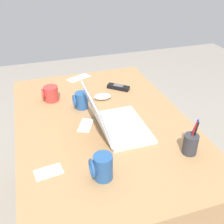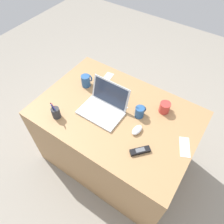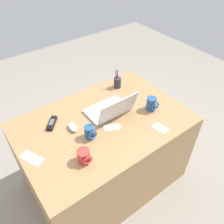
# 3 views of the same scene
# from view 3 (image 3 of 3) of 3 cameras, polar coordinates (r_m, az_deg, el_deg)

# --- Properties ---
(ground_plane) EXTENTS (6.00, 6.00, 0.00)m
(ground_plane) POSITION_cam_3_polar(r_m,az_deg,el_deg) (2.33, -1.72, -15.90)
(ground_plane) COLOR gray
(desk) EXTENTS (1.29, 0.88, 0.75)m
(desk) POSITION_cam_3_polar(r_m,az_deg,el_deg) (2.02, -1.94, -10.09)
(desk) COLOR #A87C4F
(desk) RESTS_ON ground
(laptop) EXTENTS (0.34, 0.28, 0.21)m
(laptop) POSITION_cam_3_polar(r_m,az_deg,el_deg) (1.78, -0.39, 0.66)
(laptop) COLOR silver
(laptop) RESTS_ON desk
(computer_mouse) EXTENTS (0.07, 0.11, 0.04)m
(computer_mouse) POSITION_cam_3_polar(r_m,az_deg,el_deg) (1.69, -9.78, -3.74)
(computer_mouse) COLOR white
(computer_mouse) RESTS_ON desk
(coffee_mug_white) EXTENTS (0.08, 0.09, 0.11)m
(coffee_mug_white) POSITION_cam_3_polar(r_m,az_deg,el_deg) (1.84, 9.85, 2.01)
(coffee_mug_white) COLOR #26518C
(coffee_mug_white) RESTS_ON desk
(coffee_mug_tall) EXTENTS (0.07, 0.08, 0.09)m
(coffee_mug_tall) POSITION_cam_3_polar(r_m,az_deg,el_deg) (1.60, -5.56, -5.04)
(coffee_mug_tall) COLOR #26518C
(coffee_mug_tall) RESTS_ON desk
(coffee_mug_spare) EXTENTS (0.08, 0.10, 0.09)m
(coffee_mug_spare) POSITION_cam_3_polar(r_m,az_deg,el_deg) (1.47, -7.01, -10.87)
(coffee_mug_spare) COLOR #C63833
(coffee_mug_spare) RESTS_ON desk
(cordless_phone) EXTENTS (0.13, 0.14, 0.03)m
(cordless_phone) POSITION_cam_3_polar(r_m,az_deg,el_deg) (1.77, -14.76, -2.71)
(cordless_phone) COLOR black
(cordless_phone) RESTS_ON desk
(pen_holder) EXTENTS (0.06, 0.06, 0.17)m
(pen_holder) POSITION_cam_3_polar(r_m,az_deg,el_deg) (2.07, 1.35, 7.40)
(pen_holder) COLOR #333338
(pen_holder) RESTS_ON desk
(paper_note_near_laptop) EXTENTS (0.14, 0.11, 0.00)m
(paper_note_near_laptop) POSITION_cam_3_polar(r_m,az_deg,el_deg) (1.69, 0.01, -3.84)
(paper_note_near_laptop) COLOR white
(paper_note_near_laptop) RESTS_ON desk
(paper_note_left) EXTENTS (0.08, 0.12, 0.00)m
(paper_note_left) POSITION_cam_3_polar(r_m,az_deg,el_deg) (1.72, 11.96, -3.94)
(paper_note_left) COLOR white
(paper_note_left) RESTS_ON desk
(paper_note_right) EXTENTS (0.13, 0.18, 0.00)m
(paper_note_right) POSITION_cam_3_polar(r_m,az_deg,el_deg) (1.60, -19.41, -10.78)
(paper_note_right) COLOR white
(paper_note_right) RESTS_ON desk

